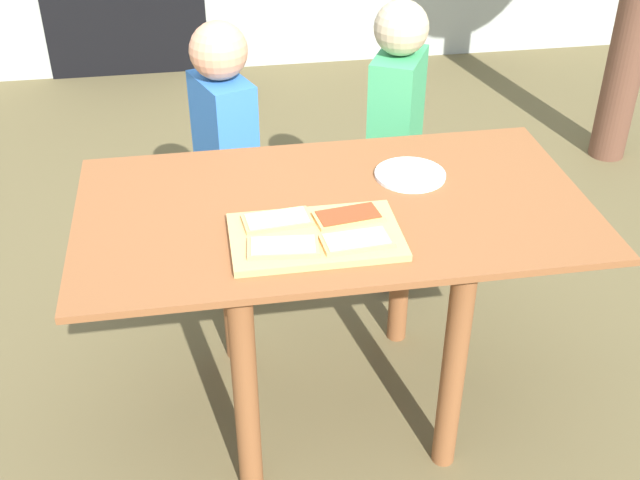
% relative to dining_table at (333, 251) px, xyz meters
% --- Properties ---
extents(ground_plane, '(16.00, 16.00, 0.00)m').
position_rel_dining_table_xyz_m(ground_plane, '(0.00, 0.00, -0.56)').
color(ground_plane, brown).
extents(dining_table, '(1.31, 0.72, 0.70)m').
position_rel_dining_table_xyz_m(dining_table, '(0.00, 0.00, 0.00)').
color(dining_table, brown).
rests_on(dining_table, ground).
extents(cutting_board, '(0.41, 0.25, 0.02)m').
position_rel_dining_table_xyz_m(cutting_board, '(-0.07, -0.15, 0.15)').
color(cutting_board, tan).
rests_on(cutting_board, dining_table).
extents(pizza_slice_far_left, '(0.17, 0.10, 0.01)m').
position_rel_dining_table_xyz_m(pizza_slice_far_left, '(-0.16, -0.09, 0.17)').
color(pizza_slice_far_left, '#E7B162').
rests_on(pizza_slice_far_left, cutting_board).
extents(pizza_slice_near_right, '(0.17, 0.10, 0.01)m').
position_rel_dining_table_xyz_m(pizza_slice_near_right, '(0.02, -0.21, 0.17)').
color(pizza_slice_near_right, '#E7B162').
rests_on(pizza_slice_near_right, cutting_board).
extents(pizza_slice_far_right, '(0.18, 0.11, 0.01)m').
position_rel_dining_table_xyz_m(pizza_slice_far_right, '(0.02, -0.10, 0.17)').
color(pizza_slice_far_right, '#E7B162').
rests_on(pizza_slice_far_right, cutting_board).
extents(pizza_slice_near_left, '(0.17, 0.10, 0.01)m').
position_rel_dining_table_xyz_m(pizza_slice_near_left, '(-0.16, -0.21, 0.17)').
color(pizza_slice_near_left, '#E7B162').
rests_on(pizza_slice_near_left, cutting_board).
extents(plate_white_right, '(0.19, 0.19, 0.01)m').
position_rel_dining_table_xyz_m(plate_white_right, '(0.23, 0.11, 0.15)').
color(plate_white_right, white).
rests_on(plate_white_right, dining_table).
extents(child_left, '(0.21, 0.27, 0.98)m').
position_rel_dining_table_xyz_m(child_left, '(-0.24, 0.66, 0.01)').
color(child_left, '#3D4B35').
rests_on(child_left, ground).
extents(child_right, '(0.24, 0.28, 1.03)m').
position_rel_dining_table_xyz_m(child_right, '(0.32, 0.62, 0.03)').
color(child_right, '#412C47').
rests_on(child_right, ground).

